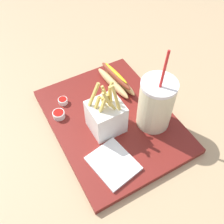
{
  "coord_description": "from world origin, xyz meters",
  "views": [
    {
      "loc": [
        0.43,
        -0.24,
        0.66
      ],
      "look_at": [
        0.0,
        0.0,
        0.05
      ],
      "focal_mm": 41.74,
      "sensor_mm": 36.0,
      "label": 1
    }
  ],
  "objects": [
    {
      "name": "fries_basket",
      "position": [
        0.02,
        -0.03,
        0.07
      ],
      "size": [
        0.09,
        0.09,
        0.18
      ],
      "color": "white",
      "rests_on": "food_tray"
    },
    {
      "name": "food_tray",
      "position": [
        0.0,
        0.0,
        0.01
      ],
      "size": [
        0.46,
        0.35,
        0.02
      ],
      "primitive_type": "cube",
      "color": "maroon",
      "rests_on": "ground_plane"
    },
    {
      "name": "soda_cup",
      "position": [
        0.07,
        0.1,
        0.1
      ],
      "size": [
        0.1,
        0.1,
        0.27
      ],
      "color": "beige",
      "rests_on": "food_tray"
    },
    {
      "name": "ketchup_cup_2",
      "position": [
        -0.09,
        -0.14,
        0.03
      ],
      "size": [
        0.04,
        0.04,
        0.02
      ],
      "color": "white",
      "rests_on": "food_tray"
    },
    {
      "name": "ground_plane",
      "position": [
        0.0,
        0.0,
        -0.01
      ],
      "size": [
        2.4,
        2.4,
        0.02
      ],
      "primitive_type": "cube",
      "color": "tan"
    },
    {
      "name": "hot_dog_1",
      "position": [
        -0.12,
        0.08,
        0.04
      ],
      "size": [
        0.18,
        0.07,
        0.06
      ],
      "color": "#DBB775",
      "rests_on": "food_tray"
    },
    {
      "name": "ketchup_cup_1",
      "position": [
        -0.13,
        -0.11,
        0.03
      ],
      "size": [
        0.03,
        0.03,
        0.02
      ],
      "color": "white",
      "rests_on": "food_tray"
    },
    {
      "name": "napkin_stack",
      "position": [
        0.14,
        -0.08,
        0.02
      ],
      "size": [
        0.14,
        0.12,
        0.01
      ],
      "primitive_type": "cube",
      "rotation": [
        0.0,
        0.0,
        0.18
      ],
      "color": "white",
      "rests_on": "food_tray"
    }
  ]
}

